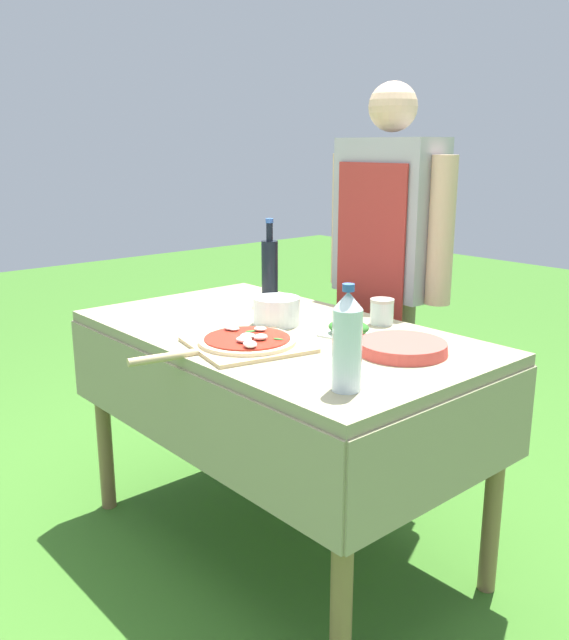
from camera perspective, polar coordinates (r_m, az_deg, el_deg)
ground_plane at (r=2.51m, az=-0.52°, el=-18.25°), size 12.00×12.00×0.00m
prep_table at (r=2.22m, az=-0.56°, el=-3.50°), size 1.38×0.80×0.78m
person_cook at (r=2.66m, az=8.61°, el=5.20°), size 0.60×0.21×1.59m
pizza_on_peel at (r=2.01m, az=-3.42°, el=-1.90°), size 0.38×0.54×0.05m
oil_bottle at (r=2.54m, az=-1.25°, el=4.23°), size 0.06×0.06×0.32m
water_bottle at (r=1.63m, az=5.30°, el=-1.76°), size 0.07×0.07×0.26m
herb_container at (r=2.13m, az=5.42°, el=-0.72°), size 0.18×0.16×0.05m
mixing_tub at (r=2.25m, az=-0.67°, el=0.78°), size 0.16×0.16×0.09m
plate_stack at (r=1.98m, az=9.90°, el=-2.29°), size 0.26×0.26×0.03m
sauce_jar at (r=2.28m, az=8.20°, el=0.59°), size 0.08×0.08×0.09m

